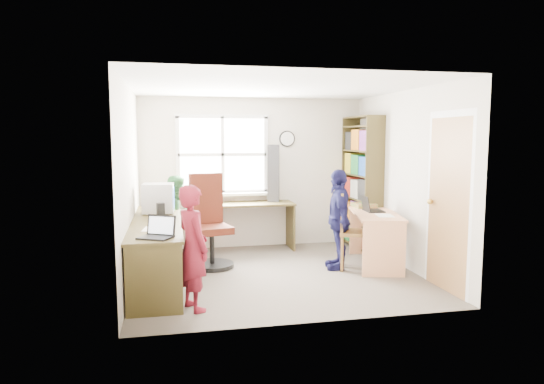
{
  "coord_description": "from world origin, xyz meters",
  "views": [
    {
      "loc": [
        -1.31,
        -6.01,
        1.78
      ],
      "look_at": [
        0.0,
        0.25,
        1.05
      ],
      "focal_mm": 32.0,
      "sensor_mm": 36.0,
      "label": 1
    }
  ],
  "objects_px": {
    "l_desk": "(173,249)",
    "swivel_chair": "(210,227)",
    "bookshelf": "(361,186)",
    "person_navy": "(338,219)",
    "laptop_right": "(370,208)",
    "cd_tower": "(273,173)",
    "wooden_chair": "(350,227)",
    "potted_plant": "(209,195)",
    "crt_monitor": "(158,198)",
    "right_desk": "(375,227)",
    "person_green": "(178,218)",
    "laptop_left": "(158,232)",
    "person_red": "(193,248)"
  },
  "relations": [
    {
      "from": "l_desk",
      "to": "swivel_chair",
      "type": "distance_m",
      "value": 1.01
    },
    {
      "from": "bookshelf",
      "to": "wooden_chair",
      "type": "height_order",
      "value": "bookshelf"
    },
    {
      "from": "right_desk",
      "to": "bookshelf",
      "type": "height_order",
      "value": "bookshelf"
    },
    {
      "from": "cd_tower",
      "to": "person_red",
      "type": "height_order",
      "value": "cd_tower"
    },
    {
      "from": "l_desk",
      "to": "person_red",
      "type": "distance_m",
      "value": 0.85
    },
    {
      "from": "crt_monitor",
      "to": "laptop_right",
      "type": "bearing_deg",
      "value": -3.37
    },
    {
      "from": "laptop_left",
      "to": "cd_tower",
      "type": "distance_m",
      "value": 3.05
    },
    {
      "from": "crt_monitor",
      "to": "laptop_right",
      "type": "height_order",
      "value": "crt_monitor"
    },
    {
      "from": "crt_monitor",
      "to": "person_green",
      "type": "bearing_deg",
      "value": 55.88
    },
    {
      "from": "l_desk",
      "to": "swivel_chair",
      "type": "bearing_deg",
      "value": 60.19
    },
    {
      "from": "crt_monitor",
      "to": "wooden_chair",
      "type": "bearing_deg",
      "value": -9.97
    },
    {
      "from": "laptop_right",
      "to": "cd_tower",
      "type": "height_order",
      "value": "cd_tower"
    },
    {
      "from": "l_desk",
      "to": "laptop_right",
      "type": "xyz_separation_m",
      "value": [
        2.75,
        0.62,
        0.33
      ]
    },
    {
      "from": "person_green",
      "to": "wooden_chair",
      "type": "bearing_deg",
      "value": -77.9
    },
    {
      "from": "swivel_chair",
      "to": "person_green",
      "type": "bearing_deg",
      "value": 122.0
    },
    {
      "from": "person_green",
      "to": "person_navy",
      "type": "bearing_deg",
      "value": -78.62
    },
    {
      "from": "right_desk",
      "to": "swivel_chair",
      "type": "bearing_deg",
      "value": -176.89
    },
    {
      "from": "swivel_chair",
      "to": "laptop_left",
      "type": "relative_size",
      "value": 3.09
    },
    {
      "from": "right_desk",
      "to": "swivel_chair",
      "type": "relative_size",
      "value": 1.07
    },
    {
      "from": "laptop_right",
      "to": "person_green",
      "type": "xyz_separation_m",
      "value": [
        -2.67,
        0.66,
        -0.17
      ]
    },
    {
      "from": "person_navy",
      "to": "wooden_chair",
      "type": "bearing_deg",
      "value": 89.15
    },
    {
      "from": "wooden_chair",
      "to": "laptop_right",
      "type": "height_order",
      "value": "wooden_chair"
    },
    {
      "from": "wooden_chair",
      "to": "potted_plant",
      "type": "height_order",
      "value": "wooden_chair"
    },
    {
      "from": "swivel_chair",
      "to": "crt_monitor",
      "type": "height_order",
      "value": "swivel_chair"
    },
    {
      "from": "laptop_left",
      "to": "crt_monitor",
      "type": "bearing_deg",
      "value": 119.96
    },
    {
      "from": "laptop_left",
      "to": "potted_plant",
      "type": "height_order",
      "value": "potted_plant"
    },
    {
      "from": "bookshelf",
      "to": "person_navy",
      "type": "height_order",
      "value": "bookshelf"
    },
    {
      "from": "right_desk",
      "to": "laptop_left",
      "type": "relative_size",
      "value": 3.32
    },
    {
      "from": "swivel_chair",
      "to": "wooden_chair",
      "type": "bearing_deg",
      "value": -28.96
    },
    {
      "from": "swivel_chair",
      "to": "cd_tower",
      "type": "xyz_separation_m",
      "value": [
        1.09,
        0.91,
        0.66
      ]
    },
    {
      "from": "potted_plant",
      "to": "person_navy",
      "type": "bearing_deg",
      "value": -40.06
    },
    {
      "from": "wooden_chair",
      "to": "potted_plant",
      "type": "xyz_separation_m",
      "value": [
        -1.79,
        1.4,
        0.32
      ]
    },
    {
      "from": "laptop_right",
      "to": "person_red",
      "type": "height_order",
      "value": "person_red"
    },
    {
      "from": "right_desk",
      "to": "l_desk",
      "type": "bearing_deg",
      "value": -157.1
    },
    {
      "from": "wooden_chair",
      "to": "swivel_chair",
      "type": "bearing_deg",
      "value": -178.83
    },
    {
      "from": "crt_monitor",
      "to": "cd_tower",
      "type": "bearing_deg",
      "value": 28.25
    },
    {
      "from": "l_desk",
      "to": "crt_monitor",
      "type": "relative_size",
      "value": 6.88
    },
    {
      "from": "l_desk",
      "to": "potted_plant",
      "type": "height_order",
      "value": "potted_plant"
    },
    {
      "from": "wooden_chair",
      "to": "person_green",
      "type": "xyz_separation_m",
      "value": [
        -2.27,
        0.92,
        0.05
      ]
    },
    {
      "from": "potted_plant",
      "to": "person_navy",
      "type": "relative_size",
      "value": 0.21
    },
    {
      "from": "right_desk",
      "to": "potted_plant",
      "type": "bearing_deg",
      "value": 162.74
    },
    {
      "from": "crt_monitor",
      "to": "person_navy",
      "type": "relative_size",
      "value": 0.32
    },
    {
      "from": "laptop_left",
      "to": "laptop_right",
      "type": "relative_size",
      "value": 1.19
    },
    {
      "from": "right_desk",
      "to": "laptop_right",
      "type": "xyz_separation_m",
      "value": [
        -0.01,
        0.16,
        0.25
      ]
    },
    {
      "from": "bookshelf",
      "to": "person_navy",
      "type": "bearing_deg",
      "value": -125.47
    },
    {
      "from": "wooden_chair",
      "to": "crt_monitor",
      "type": "bearing_deg",
      "value": -176.23
    },
    {
      "from": "laptop_left",
      "to": "l_desk",
      "type": "bearing_deg",
      "value": 106.68
    },
    {
      "from": "right_desk",
      "to": "bookshelf",
      "type": "relative_size",
      "value": 0.65
    },
    {
      "from": "crt_monitor",
      "to": "cd_tower",
      "type": "height_order",
      "value": "cd_tower"
    },
    {
      "from": "swivel_chair",
      "to": "laptop_right",
      "type": "xyz_separation_m",
      "value": [
        2.25,
        -0.25,
        0.24
      ]
    }
  ]
}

